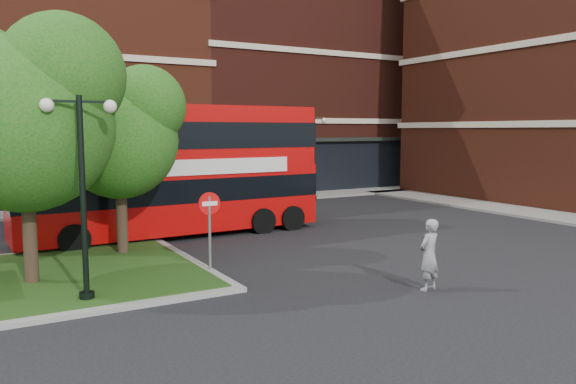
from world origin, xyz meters
TOP-DOWN VIEW (x-y plane):
  - ground at (0.00, 0.00)m, footprint 120.00×120.00m
  - pavement_far at (0.00, 16.50)m, footprint 44.00×3.00m
  - terrace_far_right at (14.00, 24.00)m, footprint 18.00×12.00m
  - tree_island_west at (-6.60, 2.58)m, footprint 5.40×4.71m
  - tree_island_east at (-3.58, 5.06)m, footprint 4.46×3.90m
  - lamp_island at (-5.50, 0.20)m, footprint 1.72×0.36m
  - lamp_far_left at (2.00, 14.50)m, footprint 1.72×0.36m
  - lamp_far_right at (10.00, 14.50)m, footprint 1.72×0.36m
  - bus at (-0.87, 7.70)m, footprint 11.92×3.12m
  - woman at (2.53, -2.98)m, footprint 0.77×0.59m
  - car_silver at (0.88, 16.00)m, footprint 4.32×1.86m
  - car_white at (3.00, 15.46)m, footprint 4.08×1.53m
  - no_entry_sign at (-1.80, 1.50)m, footprint 0.66×0.08m

SIDE VIEW (x-z plane):
  - ground at x=0.00m, z-range 0.00..0.00m
  - pavement_far at x=0.00m, z-range 0.00..0.12m
  - car_white at x=3.00m, z-range 0.00..1.33m
  - car_silver at x=0.88m, z-range 0.00..1.45m
  - woman at x=2.53m, z-range 0.00..1.89m
  - no_entry_sign at x=-1.80m, z-range 0.51..2.91m
  - lamp_island at x=-5.50m, z-range 0.33..5.33m
  - lamp_far_left at x=2.00m, z-range 0.33..5.33m
  - lamp_far_right at x=10.00m, z-range 0.33..5.33m
  - bus at x=-0.87m, z-range 0.71..5.22m
  - tree_island_east at x=-3.58m, z-range 1.10..7.39m
  - tree_island_west at x=-6.60m, z-range 1.19..8.40m
  - terrace_far_right at x=14.00m, z-range 0.00..16.00m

